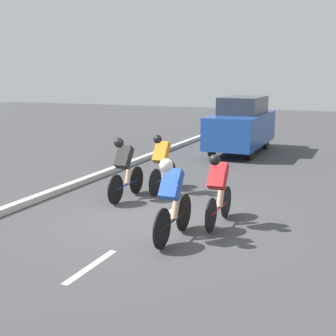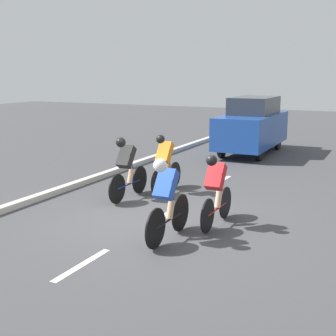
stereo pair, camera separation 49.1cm
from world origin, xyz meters
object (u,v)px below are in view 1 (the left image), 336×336
Objects in this scene: cyclist_blue at (172,197)px; support_car at (241,125)px; cyclist_red at (218,188)px; cyclist_black at (124,167)px; cyclist_orange at (162,162)px.

cyclist_blue is 0.40× the size of support_car.
cyclist_red is 0.96× the size of cyclist_black.
cyclist_black is 2.96m from cyclist_blue.
cyclist_blue reaches higher than cyclist_orange.
cyclist_blue is at bearing 134.64° from cyclist_black.
support_car reaches higher than cyclist_orange.
cyclist_orange is at bearing -43.28° from cyclist_red.
cyclist_blue is at bearing 116.85° from cyclist_orange.
cyclist_black reaches higher than cyclist_red.
cyclist_black is 7.61m from support_car.
cyclist_black is at bearing 83.75° from support_car.
cyclist_red is at bearing -113.65° from cyclist_blue.
cyclist_blue reaches higher than cyclist_red.
support_car is at bearing -78.41° from cyclist_red.
cyclist_orange is 6.61m from support_car.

